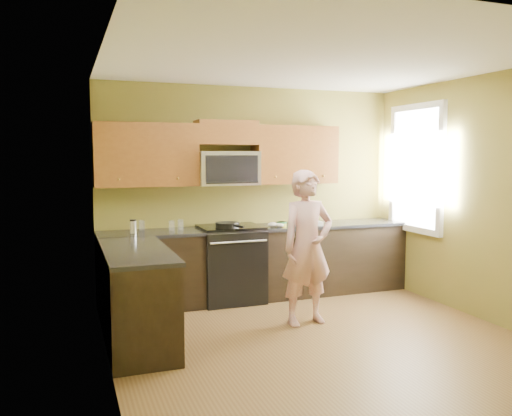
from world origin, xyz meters
name	(u,v)px	position (x,y,z in m)	size (l,w,h in m)	color
floor	(321,341)	(0.00, 0.00, 0.00)	(4.00, 4.00, 0.00)	brown
ceiling	(324,60)	(0.00, 0.00, 2.70)	(4.00, 4.00, 0.00)	white
wall_back	(252,191)	(0.00, 2.00, 1.35)	(4.00, 4.00, 0.00)	olive
wall_front	(476,233)	(0.00, -2.00, 1.35)	(4.00, 4.00, 0.00)	olive
wall_left	(106,212)	(-2.00, 0.00, 1.35)	(4.00, 4.00, 0.00)	olive
wall_right	(486,199)	(2.00, 0.00, 1.35)	(4.00, 4.00, 0.00)	olive
cabinet_back_run	(260,264)	(0.00, 1.70, 0.44)	(4.00, 0.60, 0.88)	black
cabinet_left_run	(136,298)	(-1.70, 0.60, 0.44)	(0.60, 1.60, 0.88)	black
countertop_back	(260,228)	(0.00, 1.69, 0.90)	(4.00, 0.62, 0.04)	black
countertop_left	(136,251)	(-1.69, 0.60, 0.90)	(0.62, 1.60, 0.04)	black
stove	(231,264)	(-0.40, 1.68, 0.47)	(0.76, 0.65, 0.95)	black
microwave	(227,185)	(-0.40, 1.80, 1.45)	(0.76, 0.40, 0.42)	silver
upper_cab_left	(147,186)	(-1.39, 1.83, 1.45)	(1.22, 0.33, 0.75)	brown
upper_cab_right	(295,183)	(0.54, 1.83, 1.45)	(1.12, 0.33, 0.75)	brown
upper_cab_over_mw	(226,133)	(-0.40, 1.83, 2.10)	(0.76, 0.33, 0.30)	brown
window	(416,168)	(1.98, 1.20, 1.65)	(0.06, 1.06, 1.66)	white
woman	(307,247)	(0.12, 0.56, 0.83)	(0.61, 0.40, 1.66)	#CC6766
frying_pan	(227,228)	(-0.48, 1.54, 0.95)	(0.29, 0.51, 0.07)	black
butter_tub	(282,227)	(0.24, 1.54, 0.92)	(0.12, 0.12, 0.09)	yellow
toast_slice	(309,224)	(0.66, 1.65, 0.93)	(0.11, 0.11, 0.01)	#B27F47
napkin_a	(280,225)	(0.20, 1.52, 0.95)	(0.11, 0.12, 0.06)	silver
napkin_b	(273,225)	(0.12, 1.56, 0.95)	(0.12, 0.13, 0.07)	silver
dish_towel	(309,223)	(0.65, 1.61, 0.95)	(0.30, 0.24, 0.05)	silver
travel_mug	(133,233)	(-1.58, 1.66, 0.92)	(0.07, 0.07, 0.16)	silver
glass_a	(142,225)	(-1.46, 1.88, 0.98)	(0.07, 0.07, 0.12)	silver
glass_b	(181,224)	(-1.00, 1.79, 0.98)	(0.07, 0.07, 0.12)	silver
glass_c	(172,226)	(-1.12, 1.73, 0.98)	(0.07, 0.07, 0.12)	silver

